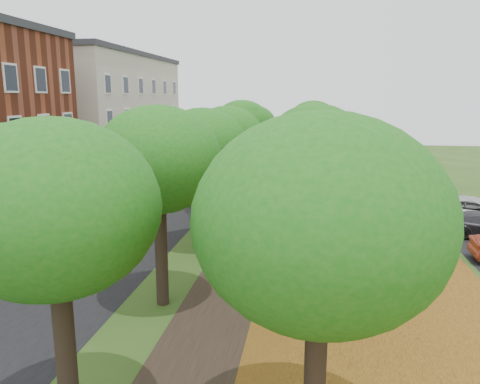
% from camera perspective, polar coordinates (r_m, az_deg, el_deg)
% --- Properties ---
extents(street_asphalt, '(8.00, 70.00, 0.01)m').
position_cam_1_polar(street_asphalt, '(25.62, -14.57, -3.79)').
color(street_asphalt, black).
rests_on(street_asphalt, ground).
extents(footpath, '(3.20, 70.00, 0.01)m').
position_cam_1_polar(footpath, '(23.76, 2.39, -4.62)').
color(footpath, black).
rests_on(footpath, ground).
extents(leaf_verge, '(7.50, 70.00, 0.01)m').
position_cam_1_polar(leaf_verge, '(23.78, 14.50, -4.97)').
color(leaf_verge, '#95621B').
rests_on(leaf_verge, ground).
extents(tree_row_west, '(4.04, 34.04, 6.17)m').
position_cam_1_polar(tree_row_west, '(23.26, -2.95, 6.12)').
color(tree_row_west, black).
rests_on(tree_row_west, ground).
extents(tree_row_east, '(4.04, 34.04, 6.17)m').
position_cam_1_polar(tree_row_east, '(22.80, 9.03, 5.88)').
color(tree_row_east, black).
rests_on(tree_row_east, ground).
extents(building_cream, '(10.30, 20.30, 10.40)m').
position_cam_1_polar(building_cream, '(45.09, -17.22, 9.26)').
color(building_cream, beige).
rests_on(building_cream, ground).
extents(car_white, '(5.75, 3.96, 1.46)m').
position_cam_1_polar(car_white, '(27.28, 26.67, -2.16)').
color(car_white, silver).
rests_on(car_white, ground).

